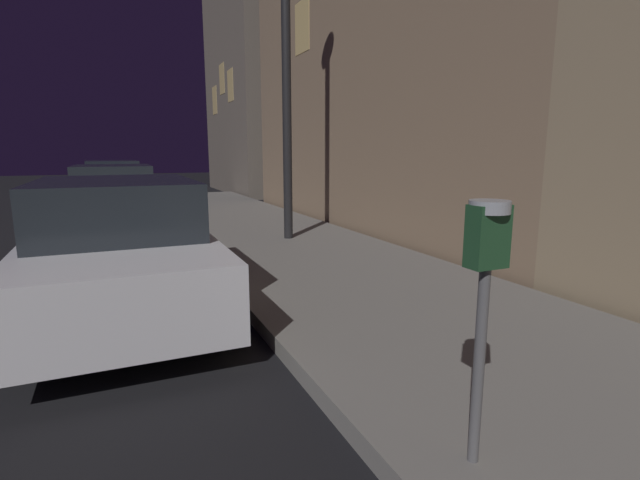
{
  "coord_description": "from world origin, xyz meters",
  "views": [
    {
      "loc": [
        2.82,
        -0.73,
        1.71
      ],
      "look_at": [
        4.12,
        2.2,
        1.11
      ],
      "focal_mm": 26.26,
      "sensor_mm": 36.0,
      "label": 1
    }
  ],
  "objects_px": {
    "parking_meter": "(485,268)",
    "street_lamp": "(286,15)",
    "car_blue": "(113,182)",
    "car_white": "(120,246)",
    "car_silver": "(115,198)"
  },
  "relations": [
    {
      "from": "car_blue",
      "to": "street_lamp",
      "type": "bearing_deg",
      "value": -72.75
    },
    {
      "from": "parking_meter",
      "to": "street_lamp",
      "type": "relative_size",
      "value": 0.23
    },
    {
      "from": "street_lamp",
      "to": "car_silver",
      "type": "bearing_deg",
      "value": 131.46
    },
    {
      "from": "parking_meter",
      "to": "car_silver",
      "type": "relative_size",
      "value": 0.31
    },
    {
      "from": "car_white",
      "to": "car_blue",
      "type": "distance_m",
      "value": 11.92
    },
    {
      "from": "parking_meter",
      "to": "car_blue",
      "type": "relative_size",
      "value": 0.29
    },
    {
      "from": "parking_meter",
      "to": "car_white",
      "type": "xyz_separation_m",
      "value": [
        -1.57,
        3.74,
        -0.45
      ]
    },
    {
      "from": "parking_meter",
      "to": "car_silver",
      "type": "bearing_deg",
      "value": 99.23
    },
    {
      "from": "car_white",
      "to": "car_blue",
      "type": "relative_size",
      "value": 0.91
    },
    {
      "from": "car_white",
      "to": "parking_meter",
      "type": "bearing_deg",
      "value": -67.26
    },
    {
      "from": "car_silver",
      "to": "car_blue",
      "type": "distance_m",
      "value": 6.03
    },
    {
      "from": "parking_meter",
      "to": "car_blue",
      "type": "xyz_separation_m",
      "value": [
        -1.57,
        15.66,
        -0.46
      ]
    },
    {
      "from": "parking_meter",
      "to": "street_lamp",
      "type": "xyz_separation_m",
      "value": [
        1.32,
        6.36,
        2.84
      ]
    },
    {
      "from": "car_blue",
      "to": "street_lamp",
      "type": "height_order",
      "value": "street_lamp"
    },
    {
      "from": "car_silver",
      "to": "car_blue",
      "type": "bearing_deg",
      "value": 90.01
    }
  ]
}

